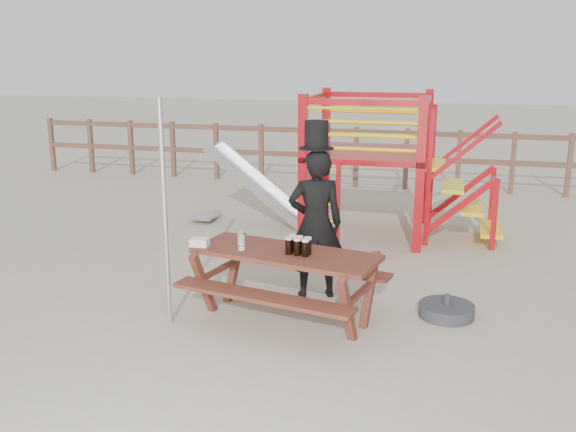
# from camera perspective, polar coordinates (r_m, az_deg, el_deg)

# --- Properties ---
(ground) EXTENTS (60.00, 60.00, 0.00)m
(ground) POSITION_cam_1_polar(r_m,az_deg,el_deg) (6.47, 0.65, -9.75)
(ground) COLOR #B5A68D
(ground) RESTS_ON ground
(back_fence) EXTENTS (15.09, 0.09, 1.20)m
(back_fence) POSITION_cam_1_polar(r_m,az_deg,el_deg) (12.95, 8.28, 5.73)
(back_fence) COLOR brown
(back_fence) RESTS_ON ground
(playground_fort) EXTENTS (4.71, 1.84, 2.10)m
(playground_fort) POSITION_cam_1_polar(r_m,az_deg,el_deg) (9.53, 6.68, 4.77)
(playground_fort) COLOR #AC0B12
(playground_fort) RESTS_ON ground
(picnic_table) EXTENTS (2.08, 1.63, 0.72)m
(picnic_table) POSITION_cam_1_polar(r_m,az_deg,el_deg) (6.47, -0.21, -5.41)
(picnic_table) COLOR brown
(picnic_table) RESTS_ON ground
(man_with_hat) EXTENTS (0.70, 0.58, 1.95)m
(man_with_hat) POSITION_cam_1_polar(r_m,az_deg,el_deg) (6.97, 2.46, -0.35)
(man_with_hat) COLOR black
(man_with_hat) RESTS_ON ground
(metal_pole) EXTENTS (0.05, 0.05, 2.24)m
(metal_pole) POSITION_cam_1_polar(r_m,az_deg,el_deg) (6.29, -10.89, 0.11)
(metal_pole) COLOR #B2B2B7
(metal_pole) RESTS_ON ground
(parasol_base) EXTENTS (0.57, 0.57, 0.24)m
(parasol_base) POSITION_cam_1_polar(r_m,az_deg,el_deg) (6.86, 13.90, -8.14)
(parasol_base) COLOR #323136
(parasol_base) RESTS_ON ground
(paper_bag) EXTENTS (0.19, 0.15, 0.08)m
(paper_bag) POSITION_cam_1_polar(r_m,az_deg,el_deg) (6.62, -7.84, -2.32)
(paper_bag) COLOR white
(paper_bag) RESTS_ON picnic_table
(stout_pints) EXTENTS (0.25, 0.19, 0.17)m
(stout_pints) POSITION_cam_1_polar(r_m,az_deg,el_deg) (6.28, 0.94, -2.65)
(stout_pints) COLOR black
(stout_pints) RESTS_ON picnic_table
(empty_glasses) EXTENTS (0.14, 0.24, 0.15)m
(empty_glasses) POSITION_cam_1_polar(r_m,az_deg,el_deg) (6.53, -4.19, -2.20)
(empty_glasses) COLOR silver
(empty_glasses) RESTS_ON picnic_table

